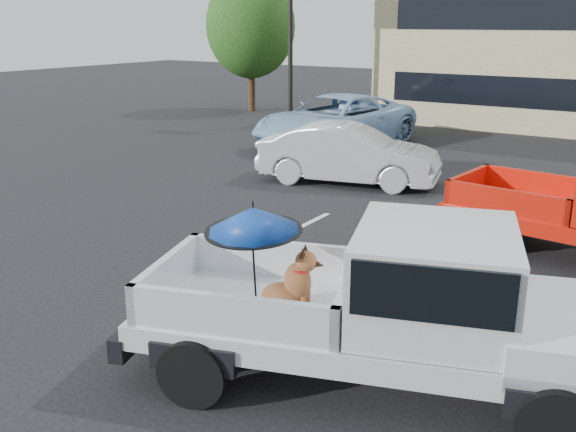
# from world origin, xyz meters

# --- Properties ---
(ground) EXTENTS (90.00, 90.00, 0.00)m
(ground) POSITION_xyz_m (0.00, 0.00, 0.00)
(ground) COLOR black
(ground) RESTS_ON ground
(stripe_left) EXTENTS (0.12, 5.00, 0.01)m
(stripe_left) POSITION_xyz_m (-3.00, 2.00, 0.00)
(stripe_left) COLOR silver
(stripe_left) RESTS_ON ground
(motel_sign) EXTENTS (1.60, 0.22, 6.00)m
(motel_sign) POSITION_xyz_m (-10.00, 14.00, 4.65)
(motel_sign) COLOR black
(motel_sign) RESTS_ON ground
(tree_left) EXTENTS (3.96, 3.96, 6.02)m
(tree_left) POSITION_xyz_m (-14.00, 17.00, 3.73)
(tree_left) COLOR #332114
(tree_left) RESTS_ON ground
(silver_pickup) EXTENTS (6.02, 3.62, 2.06)m
(silver_pickup) POSITION_xyz_m (1.04, -0.94, 1.05)
(silver_pickup) COLOR black
(silver_pickup) RESTS_ON ground
(silver_sedan) EXTENTS (4.74, 2.56, 1.48)m
(silver_sedan) POSITION_xyz_m (-3.91, 7.17, 0.74)
(silver_sedan) COLOR silver
(silver_sedan) RESTS_ON ground
(blue_suv) EXTENTS (3.91, 6.41, 1.66)m
(blue_suv) POSITION_xyz_m (-6.62, 11.41, 0.83)
(blue_suv) COLOR #98BCE3
(blue_suv) RESTS_ON ground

